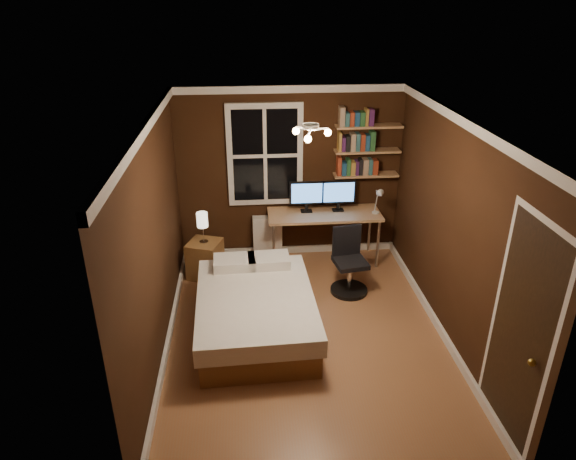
{
  "coord_description": "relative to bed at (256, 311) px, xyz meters",
  "views": [
    {
      "loc": [
        -0.63,
        -4.86,
        3.64
      ],
      "look_at": [
        -0.17,
        0.45,
        1.14
      ],
      "focal_mm": 32.0,
      "sensor_mm": 36.0,
      "label": 1
    }
  ],
  "objects": [
    {
      "name": "bookshelf_upper",
      "position": [
        1.65,
        1.85,
        1.68
      ],
      "size": [
        0.92,
        0.22,
        0.03
      ],
      "primitive_type": "cube",
      "color": "tan",
      "rests_on": "wall_back"
    },
    {
      "name": "bookshelf_lower",
      "position": [
        1.65,
        1.85,
        0.98
      ],
      "size": [
        0.92,
        0.22,
        0.03
      ],
      "primitive_type": "cube",
      "color": "tan",
      "rests_on": "wall_back"
    },
    {
      "name": "wall_right",
      "position": [
        2.17,
        -0.13,
        0.98
      ],
      "size": [
        0.04,
        4.2,
        2.5
      ],
      "primitive_type": "cube",
      "color": "black",
      "rests_on": "ground"
    },
    {
      "name": "door_knob",
      "position": [
        2.12,
        -1.98,
        0.73
      ],
      "size": [
        0.06,
        0.06,
        0.06
      ],
      "primitive_type": "sphere",
      "color": "#B49136",
      "rests_on": "door"
    },
    {
      "name": "wall_back",
      "position": [
        0.57,
        1.97,
        0.98
      ],
      "size": [
        3.2,
        0.04,
        2.5
      ],
      "primitive_type": "cube",
      "color": "black",
      "rests_on": "ground"
    },
    {
      "name": "bed",
      "position": [
        0.0,
        0.0,
        0.0
      ],
      "size": [
        1.38,
        1.88,
        0.62
      ],
      "rotation": [
        0.0,
        0.0,
        0.03
      ],
      "color": "brown",
      "rests_on": "ground"
    },
    {
      "name": "ceiling",
      "position": [
        0.57,
        -0.13,
        2.23
      ],
      "size": [
        3.2,
        4.2,
        0.02
      ],
      "primitive_type": "cube",
      "color": "white",
      "rests_on": "wall_back"
    },
    {
      "name": "monitor_left",
      "position": [
        0.79,
        1.73,
        0.72
      ],
      "size": [
        0.49,
        0.12,
        0.45
      ],
      "primitive_type": null,
      "color": "black",
      "rests_on": "desk"
    },
    {
      "name": "office_chair",
      "position": [
        1.25,
        0.8,
        0.06
      ],
      "size": [
        0.49,
        0.49,
        0.89
      ],
      "rotation": [
        0.0,
        0.0,
        0.16
      ],
      "color": "black",
      "rests_on": "ground"
    },
    {
      "name": "monitor_right",
      "position": [
        1.25,
        1.73,
        0.72
      ],
      "size": [
        0.49,
        0.12,
        0.45
      ],
      "primitive_type": null,
      "color": "black",
      "rests_on": "desk"
    },
    {
      "name": "books_row_upper",
      "position": [
        1.65,
        1.85,
        1.81
      ],
      "size": [
        0.42,
        0.16,
        0.23
      ],
      "primitive_type": null,
      "color": "#275B2D",
      "rests_on": "bookshelf_upper"
    },
    {
      "name": "floor",
      "position": [
        0.57,
        -0.13,
        -0.27
      ],
      "size": [
        4.2,
        4.2,
        0.0
      ],
      "primitive_type": "plane",
      "color": "#935E3B",
      "rests_on": "ground"
    },
    {
      "name": "ceiling_fixture",
      "position": [
        0.57,
        -0.23,
        2.13
      ],
      "size": [
        0.44,
        0.44,
        0.18
      ],
      "primitive_type": null,
      "color": "beige",
      "rests_on": "ceiling"
    },
    {
      "name": "bookshelf_middle",
      "position": [
        1.65,
        1.85,
        1.33
      ],
      "size": [
        0.92,
        0.22,
        0.03
      ],
      "primitive_type": "cube",
      "color": "tan",
      "rests_on": "wall_back"
    },
    {
      "name": "books_row_middle",
      "position": [
        1.65,
        1.85,
        1.46
      ],
      "size": [
        0.48,
        0.16,
        0.23
      ],
      "primitive_type": null,
      "color": "navy",
      "rests_on": "bookshelf_middle"
    },
    {
      "name": "window",
      "position": [
        0.22,
        1.94,
        1.28
      ],
      "size": [
        1.06,
        0.06,
        1.46
      ],
      "primitive_type": "cube",
      "color": "silver",
      "rests_on": "wall_back"
    },
    {
      "name": "door",
      "position": [
        2.16,
        -1.68,
        0.76
      ],
      "size": [
        0.03,
        0.82,
        2.05
      ],
      "primitive_type": null,
      "color": "black",
      "rests_on": "ground"
    },
    {
      "name": "wall_left",
      "position": [
        -1.03,
        -0.13,
        0.98
      ],
      "size": [
        0.04,
        4.2,
        2.5
      ],
      "primitive_type": "cube",
      "color": "black",
      "rests_on": "ground"
    },
    {
      "name": "radiator",
      "position": [
        0.23,
        1.86,
        0.05
      ],
      "size": [
        0.43,
        0.15,
        0.64
      ],
      "primitive_type": "cube",
      "color": "silver",
      "rests_on": "ground"
    },
    {
      "name": "desk_lamp",
      "position": [
        1.77,
        1.51,
        0.72
      ],
      "size": [
        0.14,
        0.32,
        0.44
      ],
      "primitive_type": null,
      "color": "silver",
      "rests_on": "desk"
    },
    {
      "name": "bedside_lamp",
      "position": [
        -0.66,
        1.35,
        0.47
      ],
      "size": [
        0.15,
        0.15,
        0.44
      ],
      "primitive_type": null,
      "color": "beige",
      "rests_on": "nightstand"
    },
    {
      "name": "books_row_lower",
      "position": [
        1.65,
        1.85,
        1.11
      ],
      "size": [
        0.54,
        0.16,
        0.23
      ],
      "primitive_type": null,
      "color": "maroon",
      "rests_on": "bookshelf_lower"
    },
    {
      "name": "desk",
      "position": [
        1.04,
        1.65,
        0.44
      ],
      "size": [
        1.61,
        0.6,
        0.76
      ],
      "color": "tan",
      "rests_on": "ground"
    },
    {
      "name": "nightstand",
      "position": [
        -0.66,
        1.35,
        -0.0
      ],
      "size": [
        0.53,
        0.53,
        0.52
      ],
      "primitive_type": "cube",
      "rotation": [
        0.0,
        0.0,
        -0.33
      ],
      "color": "brown",
      "rests_on": "ground"
    }
  ]
}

